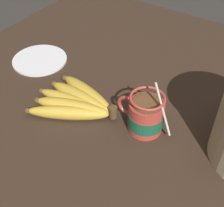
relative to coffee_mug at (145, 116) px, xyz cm
name	(u,v)px	position (x,y,z in cm)	size (l,w,h in cm)	color
table	(130,124)	(4.25, -0.84, -6.02)	(117.86, 117.86, 3.79)	#332319
coffee_mug	(145,116)	(0.00, 0.00, 0.00)	(14.13, 8.22, 14.38)	#B23D33
banana_bunch	(76,102)	(17.55, 3.25, -2.29)	(22.18, 18.07, 4.16)	#4C381E
small_plate	(40,60)	(39.77, -6.84, -3.83)	(16.22, 16.22, 0.60)	white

